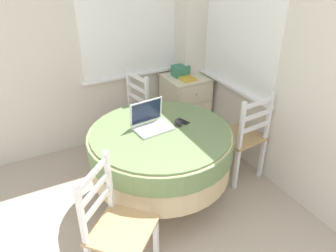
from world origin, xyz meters
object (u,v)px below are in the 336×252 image
(dining_chair_near_right_window, at_px, (243,138))
(book_on_cabinet, at_px, (186,78))
(round_dining_table, at_px, (161,148))
(cell_phone, at_px, (182,121))
(dining_chair_near_back_window, at_px, (129,116))
(corner_cabinet, at_px, (185,105))
(laptop, at_px, (151,122))
(dining_chair_camera_near, at_px, (116,228))
(storage_box, at_px, (180,71))
(computer_mouse, at_px, (178,123))

(dining_chair_near_right_window, bearing_deg, book_on_cabinet, 94.66)
(round_dining_table, bearing_deg, book_on_cabinet, 49.08)
(cell_phone, relative_size, dining_chair_near_back_window, 0.14)
(corner_cabinet, distance_m, book_on_cabinet, 0.39)
(laptop, xyz_separation_m, dining_chair_camera_near, (-0.57, -0.67, -0.32))
(round_dining_table, relative_size, storage_box, 6.85)
(laptop, bearing_deg, dining_chair_near_back_window, 83.09)
(round_dining_table, distance_m, dining_chair_camera_near, 0.86)
(dining_chair_near_right_window, bearing_deg, corner_cabinet, 92.04)
(laptop, distance_m, dining_chair_near_back_window, 0.84)
(laptop, bearing_deg, cell_phone, -7.39)
(round_dining_table, relative_size, laptop, 3.72)
(dining_chair_near_right_window, distance_m, storage_box, 1.14)
(storage_box, bearing_deg, book_on_cabinet, -84.89)
(laptop, bearing_deg, dining_chair_near_right_window, -9.81)
(round_dining_table, relative_size, computer_mouse, 13.32)
(round_dining_table, xyz_separation_m, dining_chair_near_back_window, (0.05, 0.86, -0.10))
(dining_chair_near_back_window, height_order, storage_box, dining_chair_near_back_window)
(dining_chair_near_right_window, bearing_deg, dining_chair_camera_near, -160.78)
(storage_box, bearing_deg, laptop, -131.30)
(dining_chair_camera_near, relative_size, book_on_cabinet, 4.25)
(computer_mouse, bearing_deg, round_dining_table, -174.68)
(cell_phone, bearing_deg, storage_box, 61.35)
(laptop, bearing_deg, computer_mouse, -17.67)
(storage_box, bearing_deg, dining_chair_near_right_window, -85.29)
(computer_mouse, relative_size, dining_chair_camera_near, 0.10)
(dining_chair_near_back_window, relative_size, book_on_cabinet, 4.25)
(corner_cabinet, xyz_separation_m, storage_box, (-0.05, 0.04, 0.43))
(round_dining_table, distance_m, cell_phone, 0.30)
(corner_cabinet, bearing_deg, dining_chair_near_right_window, -87.96)
(dining_chair_near_back_window, bearing_deg, corner_cabinet, 8.33)
(dining_chair_near_back_window, height_order, dining_chair_near_right_window, same)
(storage_box, bearing_deg, round_dining_table, -127.13)
(computer_mouse, xyz_separation_m, book_on_cabinet, (0.60, 0.88, -0.00))
(cell_phone, height_order, dining_chair_near_back_window, dining_chair_near_back_window)
(dining_chair_near_right_window, height_order, dining_chair_camera_near, same)
(dining_chair_camera_near, bearing_deg, round_dining_table, 43.14)
(round_dining_table, height_order, computer_mouse, computer_mouse)
(laptop, xyz_separation_m, dining_chair_near_right_window, (0.90, -0.16, -0.32))
(dining_chair_near_back_window, xyz_separation_m, dining_chair_camera_near, (-0.67, -1.44, 0.00))
(dining_chair_near_right_window, bearing_deg, cell_phone, 169.07)
(computer_mouse, distance_m, storage_box, 1.15)
(laptop, xyz_separation_m, computer_mouse, (0.23, -0.07, -0.03))
(dining_chair_near_right_window, distance_m, book_on_cabinet, 1.01)
(cell_phone, distance_m, dining_chair_camera_near, 1.10)
(cell_phone, relative_size, book_on_cabinet, 0.61)
(cell_phone, height_order, dining_chair_camera_near, dining_chair_camera_near)
(corner_cabinet, height_order, book_on_cabinet, book_on_cabinet)
(book_on_cabinet, bearing_deg, storage_box, 95.11)
(round_dining_table, xyz_separation_m, corner_cabinet, (0.82, 0.97, -0.18))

